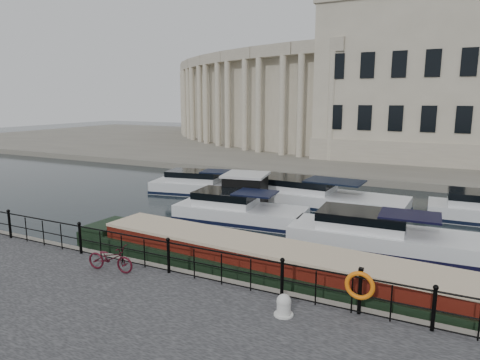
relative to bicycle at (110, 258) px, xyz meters
name	(u,v)px	position (x,y,z in m)	size (l,w,h in m)	color
ground_plane	(205,265)	(1.83, 3.00, -1.00)	(160.00, 160.00, 0.00)	black
far_bank	(377,150)	(1.83, 42.00, -0.73)	(120.00, 42.00, 0.55)	#6B665B
railing	(168,254)	(1.83, 0.75, 0.20)	(24.14, 0.14, 1.22)	black
civic_building	(365,91)	(0.83, 37.71, 6.04)	(53.55, 31.84, 16.85)	#ADA38C
bicycle	(110,258)	(0.00, 0.00, 0.00)	(0.60, 1.72, 0.90)	#410B16
mooring_bollard	(284,305)	(6.24, -0.18, -0.17)	(0.53, 0.53, 0.59)	silver
life_ring_post	(360,286)	(8.02, 0.74, 0.36)	(0.80, 0.21, 1.30)	black
narrowboat	(264,267)	(4.26, 3.06, -0.64)	(16.98, 3.20, 1.61)	black
harbour_hut	(246,194)	(-0.32, 10.96, -0.05)	(3.63, 3.20, 2.20)	#6B665B
cabin_cruisers	(313,207)	(3.30, 11.94, -0.63)	(23.38, 9.40, 1.99)	white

